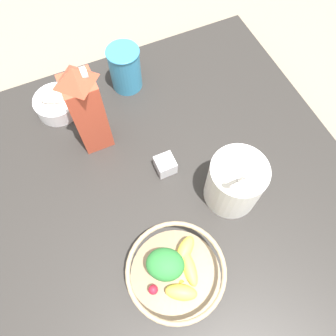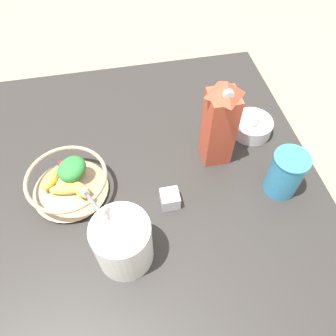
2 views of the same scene
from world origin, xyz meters
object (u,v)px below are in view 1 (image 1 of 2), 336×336
Objects in this scene: garlic_bowl at (56,103)px; yogurt_tub at (235,181)px; fruit_bowl at (175,272)px; drinking_cup at (125,68)px; spice_jar at (165,165)px; milk_carton at (86,109)px.

yogurt_tub is at bearing -143.11° from garlic_bowl.
fruit_bowl is 0.54m from garlic_bowl.
drinking_cup is (0.41, 0.10, -0.01)m from yogurt_tub.
drinking_cup is at bearing -2.02° from spice_jar.
fruit_bowl is at bearing 120.49° from yogurt_tub.
spice_jar is at bearing 177.98° from drinking_cup.
milk_carton is 0.20m from drinking_cup.
drinking_cup reaches higher than garlic_bowl.
milk_carton is at bearing -153.14° from garlic_bowl.
spice_jar is at bearing -140.29° from milk_carton.
milk_carton is 1.10× the size of yogurt_tub.
spice_jar is (0.24, -0.08, -0.02)m from fruit_bowl.
spice_jar is (-0.29, 0.01, -0.05)m from drinking_cup.
milk_carton is 2.24× the size of garlic_bowl.
spice_jar is 0.34m from garlic_bowl.
fruit_bowl is at bearing -168.28° from garlic_bowl.
milk_carton is 0.18m from garlic_bowl.
milk_carton is 5.65× the size of spice_jar.
fruit_bowl is 0.26m from spice_jar.
yogurt_tub is 1.86× the size of drinking_cup.
drinking_cup reaches higher than spice_jar.
fruit_bowl reaches higher than spice_jar.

